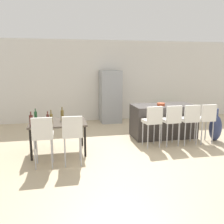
{
  "coord_description": "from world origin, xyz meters",
  "views": [
    {
      "loc": [
        -2.28,
        -5.82,
        2.05
      ],
      "look_at": [
        -1.01,
        0.25,
        0.85
      ],
      "focal_mm": 39.58,
      "sensor_mm": 36.0,
      "label": 1
    }
  ],
  "objects_px": {
    "wine_bottle_middle": "(51,119)",
    "wine_bottle_left": "(36,117)",
    "dining_chair_near": "(43,134)",
    "fruit_bowl": "(161,104)",
    "bar_chair_right": "(190,118)",
    "wine_bottle_right": "(48,120)",
    "wine_glass_near": "(46,118)",
    "potted_plant": "(169,110)",
    "bar_chair_far": "(206,117)",
    "bar_chair_middle": "(172,119)",
    "dining_table": "(58,125)",
    "kitchen_island": "(163,121)",
    "bar_chair_left": "(153,120)",
    "wine_bottle_end": "(31,121)",
    "refrigerator": "(110,97)",
    "dining_chair_far": "(72,132)",
    "wine_glass_far": "(34,119)",
    "floor_vase": "(215,128)",
    "wine_bottle_inner": "(62,115)"
  },
  "relations": [
    {
      "from": "wine_bottle_middle",
      "to": "wine_bottle_left",
      "type": "bearing_deg",
      "value": 141.03
    },
    {
      "from": "dining_chair_near",
      "to": "fruit_bowl",
      "type": "distance_m",
      "value": 3.45
    },
    {
      "from": "bar_chair_right",
      "to": "wine_bottle_right",
      "type": "xyz_separation_m",
      "value": [
        -3.51,
        -0.2,
        0.17
      ]
    },
    {
      "from": "wine_bottle_middle",
      "to": "wine_glass_near",
      "type": "bearing_deg",
      "value": 148.28
    },
    {
      "from": "potted_plant",
      "to": "bar_chair_far",
      "type": "bearing_deg",
      "value": -96.41
    },
    {
      "from": "wine_bottle_middle",
      "to": "fruit_bowl",
      "type": "height_order",
      "value": "wine_bottle_middle"
    },
    {
      "from": "bar_chair_middle",
      "to": "fruit_bowl",
      "type": "xyz_separation_m",
      "value": [
        0.01,
        0.75,
        0.26
      ]
    },
    {
      "from": "dining_table",
      "to": "bar_chair_far",
      "type": "bearing_deg",
      "value": -1.11
    },
    {
      "from": "wine_bottle_right",
      "to": "dining_chair_near",
      "type": "bearing_deg",
      "value": -98.59
    },
    {
      "from": "kitchen_island",
      "to": "bar_chair_right",
      "type": "distance_m",
      "value": 0.93
    },
    {
      "from": "bar_chair_left",
      "to": "wine_bottle_right",
      "type": "relative_size",
      "value": 3.33
    },
    {
      "from": "fruit_bowl",
      "to": "dining_chair_near",
      "type": "bearing_deg",
      "value": -154.49
    },
    {
      "from": "wine_bottle_right",
      "to": "wine_glass_near",
      "type": "xyz_separation_m",
      "value": [
        -0.06,
        0.19,
        -0.0
      ]
    },
    {
      "from": "wine_bottle_end",
      "to": "wine_bottle_right",
      "type": "bearing_deg",
      "value": 7.68
    },
    {
      "from": "dining_table",
      "to": "fruit_bowl",
      "type": "distance_m",
      "value": 2.91
    },
    {
      "from": "bar_chair_left",
      "to": "potted_plant",
      "type": "xyz_separation_m",
      "value": [
        1.8,
        2.92,
        -0.35
      ]
    },
    {
      "from": "dining_table",
      "to": "potted_plant",
      "type": "relative_size",
      "value": 2.16
    },
    {
      "from": "dining_table",
      "to": "refrigerator",
      "type": "height_order",
      "value": "refrigerator"
    },
    {
      "from": "wine_bottle_end",
      "to": "refrigerator",
      "type": "xyz_separation_m",
      "value": [
        2.37,
        3.18,
        0.05
      ]
    },
    {
      "from": "dining_chair_far",
      "to": "wine_glass_near",
      "type": "bearing_deg",
      "value": 127.67
    },
    {
      "from": "bar_chair_middle",
      "to": "wine_bottle_middle",
      "type": "bearing_deg",
      "value": -178.14
    },
    {
      "from": "wine_glass_near",
      "to": "fruit_bowl",
      "type": "height_order",
      "value": "fruit_bowl"
    },
    {
      "from": "wine_bottle_right",
      "to": "wine_glass_near",
      "type": "height_order",
      "value": "wine_bottle_right"
    },
    {
      "from": "bar_chair_right",
      "to": "wine_glass_far",
      "type": "height_order",
      "value": "bar_chair_right"
    },
    {
      "from": "dining_chair_far",
      "to": "wine_bottle_left",
      "type": "bearing_deg",
      "value": 130.23
    },
    {
      "from": "bar_chair_far",
      "to": "wine_glass_far",
      "type": "height_order",
      "value": "bar_chair_far"
    },
    {
      "from": "bar_chair_right",
      "to": "wine_glass_far",
      "type": "relative_size",
      "value": 6.03
    },
    {
      "from": "bar_chair_left",
      "to": "floor_vase",
      "type": "relative_size",
      "value": 1.19
    },
    {
      "from": "wine_bottle_left",
      "to": "wine_glass_near",
      "type": "xyz_separation_m",
      "value": [
        0.23,
        -0.21,
        -0.0
      ]
    },
    {
      "from": "bar_chair_middle",
      "to": "potted_plant",
      "type": "bearing_deg",
      "value": 66.23
    },
    {
      "from": "dining_table",
      "to": "wine_bottle_right",
      "type": "xyz_separation_m",
      "value": [
        -0.21,
        -0.28,
        0.2
      ]
    },
    {
      "from": "bar_chair_middle",
      "to": "wine_bottle_left",
      "type": "xyz_separation_m",
      "value": [
        -3.3,
        0.19,
        0.17
      ]
    },
    {
      "from": "wine_glass_far",
      "to": "floor_vase",
      "type": "relative_size",
      "value": 0.2
    },
    {
      "from": "bar_chair_right",
      "to": "wine_bottle_middle",
      "type": "distance_m",
      "value": 3.45
    },
    {
      "from": "wine_bottle_end",
      "to": "wine_bottle_middle",
      "type": "relative_size",
      "value": 1.03
    },
    {
      "from": "wine_bottle_end",
      "to": "wine_glass_near",
      "type": "xyz_separation_m",
      "value": [
        0.29,
        0.23,
        -0.01
      ]
    },
    {
      "from": "bar_chair_right",
      "to": "dining_chair_near",
      "type": "bearing_deg",
      "value": -168.43
    },
    {
      "from": "wine_bottle_end",
      "to": "floor_vase",
      "type": "relative_size",
      "value": 0.37
    },
    {
      "from": "fruit_bowl",
      "to": "wine_glass_near",
      "type": "bearing_deg",
      "value": -166.08
    },
    {
      "from": "dining_chair_far",
      "to": "wine_bottle_end",
      "type": "height_order",
      "value": "wine_bottle_end"
    },
    {
      "from": "refrigerator",
      "to": "dining_chair_near",
      "type": "bearing_deg",
      "value": -119.88
    },
    {
      "from": "fruit_bowl",
      "to": "potted_plant",
      "type": "xyz_separation_m",
      "value": [
        1.27,
        2.17,
        -0.61
      ]
    },
    {
      "from": "bar_chair_middle",
      "to": "wine_bottle_left",
      "type": "height_order",
      "value": "wine_bottle_left"
    },
    {
      "from": "wine_bottle_inner",
      "to": "wine_glass_far",
      "type": "height_order",
      "value": "wine_bottle_inner"
    },
    {
      "from": "refrigerator",
      "to": "wine_bottle_middle",
      "type": "bearing_deg",
      "value": -122.88
    },
    {
      "from": "fruit_bowl",
      "to": "bar_chair_right",
      "type": "bearing_deg",
      "value": -56.97
    },
    {
      "from": "bar_chair_left",
      "to": "potted_plant",
      "type": "height_order",
      "value": "bar_chair_left"
    },
    {
      "from": "bar_chair_left",
      "to": "floor_vase",
      "type": "distance_m",
      "value": 1.91
    },
    {
      "from": "dining_chair_near",
      "to": "wine_bottle_left",
      "type": "xyz_separation_m",
      "value": [
        -0.21,
        0.93,
        0.17
      ]
    },
    {
      "from": "wine_bottle_inner",
      "to": "wine_bottle_end",
      "type": "bearing_deg",
      "value": -144.37
    }
  ]
}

